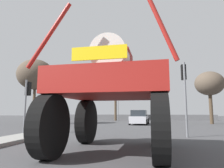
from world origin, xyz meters
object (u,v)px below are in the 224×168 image
(bare_tree_right, at_px, (209,84))
(bare_tree_far_center, at_px, (115,86))
(oversize_sprayer, at_px, (114,93))
(traffic_signal_near_left, at_px, (27,95))
(traffic_signal_far_left, at_px, (118,101))
(sedan_ahead, at_px, (139,118))
(bare_tree_left, at_px, (35,75))
(traffic_signal_near_right, at_px, (184,82))

(bare_tree_right, relative_size, bare_tree_far_center, 0.81)
(oversize_sprayer, bearing_deg, traffic_signal_near_left, 55.50)
(traffic_signal_far_left, bearing_deg, traffic_signal_near_left, -99.16)
(sedan_ahead, bearing_deg, bare_tree_left, 101.38)
(bare_tree_right, bearing_deg, traffic_signal_far_left, 152.38)
(sedan_ahead, bearing_deg, bare_tree_far_center, 26.07)
(traffic_signal_near_right, relative_size, bare_tree_right, 0.67)
(bare_tree_left, bearing_deg, bare_tree_right, 10.37)
(sedan_ahead, height_order, traffic_signal_far_left, traffic_signal_far_left)
(sedan_ahead, relative_size, bare_tree_right, 0.71)
(bare_tree_right, height_order, bare_tree_far_center, bare_tree_far_center)
(traffic_signal_near_right, xyz_separation_m, bare_tree_far_center, (-6.90, 21.09, 2.66))
(sedan_ahead, bearing_deg, oversize_sprayer, -177.18)
(sedan_ahead, height_order, bare_tree_far_center, bare_tree_far_center)
(oversize_sprayer, xyz_separation_m, traffic_signal_near_left, (-6.08, 4.60, 0.42))
(traffic_signal_far_left, height_order, bare_tree_right, bare_tree_right)
(traffic_signal_near_right, xyz_separation_m, bare_tree_left, (-14.32, 9.55, 2.58))
(traffic_signal_near_left, bearing_deg, bare_tree_far_center, 83.65)
(sedan_ahead, xyz_separation_m, bare_tree_right, (7.92, 2.07, 3.79))
(oversize_sprayer, height_order, bare_tree_left, bare_tree_left)
(bare_tree_left, bearing_deg, traffic_signal_near_right, -33.69)
(oversize_sprayer, relative_size, traffic_signal_near_right, 1.28)
(oversize_sprayer, xyz_separation_m, bare_tree_left, (-11.16, 14.13, 3.54))
(traffic_signal_far_left, distance_m, bare_tree_right, 12.83)
(oversize_sprayer, bearing_deg, bare_tree_right, -22.42)
(bare_tree_far_center, bearing_deg, traffic_signal_near_right, -71.89)
(traffic_signal_near_left, bearing_deg, bare_tree_left, 118.02)
(oversize_sprayer, distance_m, traffic_signal_near_left, 7.64)
(traffic_signal_near_right, xyz_separation_m, traffic_signal_far_left, (-6.18, 19.00, 0.00))
(oversize_sprayer, distance_m, bare_tree_far_center, 26.20)
(oversize_sprayer, relative_size, bare_tree_right, 0.86)
(sedan_ahead, relative_size, traffic_signal_far_left, 1.06)
(traffic_signal_far_left, relative_size, bare_tree_far_center, 0.55)
(oversize_sprayer, xyz_separation_m, bare_tree_right, (8.26, 17.69, 2.56))
(bare_tree_right, bearing_deg, sedan_ahead, -165.32)
(oversize_sprayer, height_order, traffic_signal_far_left, oversize_sprayer)
(traffic_signal_near_right, height_order, traffic_signal_far_left, same)
(traffic_signal_near_right, relative_size, traffic_signal_far_left, 1.00)
(sedan_ahead, xyz_separation_m, traffic_signal_near_right, (2.83, -11.03, 2.19))
(oversize_sprayer, height_order, traffic_signal_near_right, oversize_sprayer)
(traffic_signal_near_left, bearing_deg, sedan_ahead, 59.77)
(traffic_signal_near_right, distance_m, bare_tree_far_center, 22.35)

